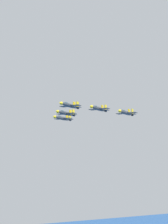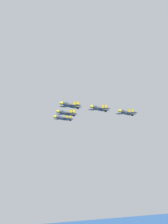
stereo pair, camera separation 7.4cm
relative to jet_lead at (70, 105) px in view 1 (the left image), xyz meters
The scene contains 5 objects.
jet_lead is the anchor object (origin of this frame).
jet_left_wingman 15.86m from the jet_lead, 83.94° to the left, with size 12.65×16.23×3.86m.
jet_right_wingman 15.93m from the jet_lead, 164.67° to the left, with size 12.83×16.54×3.93m.
jet_left_outer 31.75m from the jet_lead, 83.93° to the left, with size 12.75×16.78×3.96m.
jet_right_outer 31.77m from the jet_lead, 164.66° to the left, with size 13.04×16.80×3.99m.
Camera 1 is at (158.56, -46.66, 140.11)m, focal length 53.85 mm.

